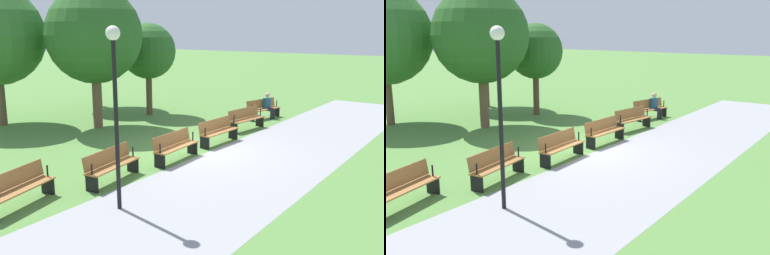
{
  "view_description": "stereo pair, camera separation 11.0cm",
  "coord_description": "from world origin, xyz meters",
  "views": [
    {
      "loc": [
        11.92,
        8.09,
        4.11
      ],
      "look_at": [
        -0.0,
        -0.35,
        0.8
      ],
      "focal_mm": 41.01,
      "sensor_mm": 36.0,
      "label": 1
    },
    {
      "loc": [
        11.86,
        8.18,
        4.11
      ],
      "look_at": [
        -0.0,
        -0.35,
        0.8
      ],
      "focal_mm": 41.01,
      "sensor_mm": 36.0,
      "label": 2
    }
  ],
  "objects": [
    {
      "name": "bench_1",
      "position": [
        -3.84,
        -0.34,
        0.48
      ],
      "size": [
        1.99,
        0.74,
        0.89
      ],
      "rotation": [
        0.0,
        0.0,
        -0.14
      ],
      "color": "#996633",
      "rests_on": "ground"
    },
    {
      "name": "tree_1",
      "position": [
        -4.25,
        -9.53,
        4.76
      ],
      "size": [
        3.6,
        3.6,
        6.59
      ],
      "color": "brown",
      "rests_on": "ground"
    },
    {
      "name": "bench_3",
      "position": [
        1.28,
        -0.1,
        0.48
      ],
      "size": [
        1.96,
        0.56,
        0.89
      ],
      "rotation": [
        0.0,
        0.0,
        0.05
      ],
      "color": "#996633",
      "rests_on": "ground"
    },
    {
      "name": "ground_plane",
      "position": [
        0.0,
        0.0,
        0.0
      ],
      "size": [
        120.0,
        120.0,
        0.0
      ],
      "primitive_type": "plane",
      "color": "#54843D"
    },
    {
      "name": "bench_4",
      "position": [
        3.84,
        -0.34,
        0.48
      ],
      "size": [
        1.99,
        0.74,
        0.89
      ],
      "rotation": [
        0.0,
        0.0,
        0.14
      ],
      "color": "#996633",
      "rests_on": "ground"
    },
    {
      "name": "bench_0",
      "position": [
        -6.37,
        -0.82,
        0.48
      ],
      "size": [
        2.0,
        0.91,
        0.89
      ],
      "rotation": [
        0.0,
        0.0,
        -0.23
      ],
      "color": "#996633",
      "rests_on": "ground"
    },
    {
      "name": "path_paving",
      "position": [
        0.0,
        2.33,
        0.0
      ],
      "size": [
        27.38,
        4.15,
        0.01
      ],
      "primitive_type": "cube",
      "color": "#939399",
      "rests_on": "ground"
    },
    {
      "name": "tree_2",
      "position": [
        -0.62,
        -5.68,
        3.83
      ],
      "size": [
        3.95,
        3.95,
        5.82
      ],
      "color": "brown",
      "rests_on": "ground"
    },
    {
      "name": "bench_5",
      "position": [
        6.37,
        -0.82,
        0.48
      ],
      "size": [
        2.0,
        0.91,
        0.89
      ],
      "rotation": [
        0.0,
        0.0,
        0.23
      ],
      "color": "#996633",
      "rests_on": "ground"
    },
    {
      "name": "lamp_post",
      "position": [
        5.09,
        1.18,
        2.89
      ],
      "size": [
        0.32,
        0.32,
        4.17
      ],
      "color": "black",
      "rests_on": "ground"
    },
    {
      "name": "bench_2",
      "position": [
        -1.28,
        -0.1,
        0.48
      ],
      "size": [
        1.96,
        0.56,
        0.89
      ],
      "rotation": [
        0.0,
        0.0,
        -0.05
      ],
      "color": "#996633",
      "rests_on": "ground"
    },
    {
      "name": "tree_3",
      "position": [
        -4.04,
        -5.75,
        3.05
      ],
      "size": [
        2.62,
        2.62,
        4.38
      ],
      "color": "brown",
      "rests_on": "ground"
    },
    {
      "name": "person_seated",
      "position": [
        -6.55,
        -0.63,
        0.64
      ],
      "size": [
        0.42,
        0.57,
        1.2
      ],
      "rotation": [
        0.0,
        0.0,
        -0.23
      ],
      "color": "navy",
      "rests_on": "ground"
    }
  ]
}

